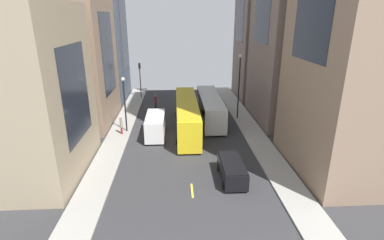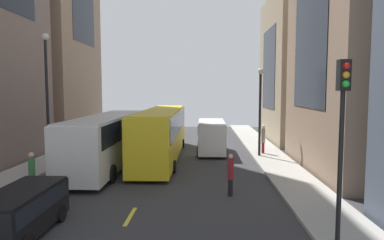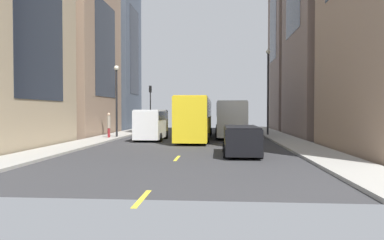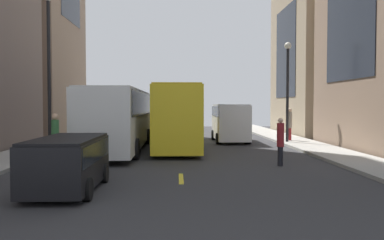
{
  "view_description": "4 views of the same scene",
  "coord_description": "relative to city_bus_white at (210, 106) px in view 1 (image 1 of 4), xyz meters",
  "views": [
    {
      "loc": [
        1.16,
        32.62,
        13.06
      ],
      "look_at": [
        -0.67,
        0.66,
        1.7
      ],
      "focal_mm": 27.51,
      "sensor_mm": 36.0,
      "label": 1
    },
    {
      "loc": [
        2.9,
        -25.76,
        4.99
      ],
      "look_at": [
        1.97,
        1.27,
        2.64
      ],
      "focal_mm": 32.22,
      "sensor_mm": 36.0,
      "label": 2
    },
    {
      "loc": [
        -2.14,
        30.64,
        2.48
      ],
      "look_at": [
        0.39,
        -3.02,
        1.61
      ],
      "focal_mm": 32.64,
      "sensor_mm": 36.0,
      "label": 3
    },
    {
      "loc": [
        -0.15,
        -26.62,
        2.56
      ],
      "look_at": [
        0.88,
        0.8,
        1.52
      ],
      "focal_mm": 38.28,
      "sensor_mm": 36.0,
      "label": 4
    }
  ],
  "objects": [
    {
      "name": "ground_plane",
      "position": [
        3.31,
        3.93,
        -2.01
      ],
      "size": [
        42.24,
        42.24,
        0.0
      ],
      "primitive_type": "plane",
      "color": "#333335"
    },
    {
      "name": "sidewalk_west",
      "position": [
        -4.52,
        3.93,
        -1.93
      ],
      "size": [
        2.58,
        44.0,
        0.15
      ],
      "primitive_type": "cube",
      "color": "#9E9B93",
      "rests_on": "ground"
    },
    {
      "name": "sidewalk_east",
      "position": [
        11.14,
        3.93,
        -1.93
      ],
      "size": [
        2.58,
        44.0,
        0.15
      ],
      "primitive_type": "cube",
      "color": "#9E9B93",
      "rests_on": "ground"
    },
    {
      "name": "lane_stripe_0",
      "position": [
        3.31,
        -17.07,
        -2.0
      ],
      "size": [
        0.16,
        2.0,
        0.01
      ],
      "primitive_type": "cube",
      "color": "yellow",
      "rests_on": "ground"
    },
    {
      "name": "lane_stripe_1",
      "position": [
        3.31,
        -8.67,
        -2.0
      ],
      "size": [
        0.16,
        2.0,
        0.01
      ],
      "primitive_type": "cube",
      "color": "yellow",
      "rests_on": "ground"
    },
    {
      "name": "lane_stripe_2",
      "position": [
        3.31,
        -0.27,
        -2.0
      ],
      "size": [
        0.16,
        2.0,
        0.01
      ],
      "primitive_type": "cube",
      "color": "yellow",
      "rests_on": "ground"
    },
    {
      "name": "lane_stripe_3",
      "position": [
        3.31,
        8.13,
        -2.0
      ],
      "size": [
        0.16,
        2.0,
        0.01
      ],
      "primitive_type": "cube",
      "color": "yellow",
      "rests_on": "ground"
    },
    {
      "name": "lane_stripe_4",
      "position": [
        3.31,
        16.53,
        -2.0
      ],
      "size": [
        0.16,
        2.0,
        0.01
      ],
      "primitive_type": "cube",
      "color": "yellow",
      "rests_on": "ground"
    },
    {
      "name": "building_east_0",
      "position": [
        16.53,
        -12.59,
        8.62
      ],
      "size": [
        7.87,
        8.79,
        21.27
      ],
      "color": "#4C5666",
      "rests_on": "ground"
    },
    {
      "name": "building_east_1",
      "position": [
        16.91,
        -0.39,
        6.71
      ],
      "size": [
        8.65,
        11.32,
        17.44
      ],
      "color": "#937760",
      "rests_on": "ground"
    },
    {
      "name": "building_east_2",
      "position": [
        16.76,
        12.68,
        5.09
      ],
      "size": [
        8.35,
        11.22,
        14.19
      ],
      "color": "tan",
      "rests_on": "ground"
    },
    {
      "name": "city_bus_white",
      "position": [
        0.0,
        0.0,
        0.0
      ],
      "size": [
        2.81,
        12.12,
        3.35
      ],
      "color": "silver",
      "rests_on": "ground"
    },
    {
      "name": "streetcar_yellow",
      "position": [
        3.17,
        3.14,
        0.12
      ],
      "size": [
        2.7,
        14.55,
        3.59
      ],
      "color": "yellow",
      "rests_on": "ground"
    },
    {
      "name": "delivery_van_white",
      "position": [
        6.83,
        5.25,
        -0.5
      ],
      "size": [
        2.25,
        5.32,
        2.58
      ],
      "color": "white",
      "rests_on": "ground"
    },
    {
      "name": "car_black_0",
      "position": [
        -0.12,
        14.97,
        -1.05
      ],
      "size": [
        2.05,
        4.52,
        1.62
      ],
      "color": "black",
      "rests_on": "ground"
    },
    {
      "name": "car_black_1",
      "position": [
        -0.06,
        -10.55,
        -1.07
      ],
      "size": [
        1.89,
        4.1,
        1.59
      ],
      "color": "black",
      "rests_on": "ground"
    },
    {
      "name": "pedestrian_crossing_near",
      "position": [
        -1.48,
        -6.94,
        -0.79
      ],
      "size": [
        0.29,
        0.29,
        2.23
      ],
      "rotation": [
        0.0,
        0.0,
        0.19
      ],
      "color": "gray",
      "rests_on": "ground"
    },
    {
      "name": "pedestrian_crossing_mid",
      "position": [
        7.48,
        -5.87,
        -0.93
      ],
      "size": [
        0.3,
        0.3,
        2.0
      ],
      "rotation": [
        0.0,
        0.0,
        1.75
      ],
      "color": "black",
      "rests_on": "ground"
    },
    {
      "name": "pedestrian_waiting_curb",
      "position": [
        10.78,
        4.53,
        -0.68
      ],
      "size": [
        0.3,
        0.3,
        2.17
      ],
      "rotation": [
        0.0,
        0.0,
        0.78
      ],
      "color": "maroon",
      "rests_on": "ground"
    },
    {
      "name": "traffic_light_near_corner",
      "position": [
        10.25,
        -11.7,
        2.13
      ],
      "size": [
        0.32,
        0.44,
        5.72
      ],
      "color": "black",
      "rests_on": "ground"
    },
    {
      "name": "streetlamp_near",
      "position": [
        -3.73,
        -0.3,
        3.17
      ],
      "size": [
        0.44,
        0.44,
        8.39
      ],
      "color": "black",
      "rests_on": "ground"
    },
    {
      "name": "streetlamp_far",
      "position": [
        10.35,
        3.6,
        2.13
      ],
      "size": [
        0.44,
        0.44,
        6.43
      ],
      "color": "black",
      "rests_on": "ground"
    }
  ]
}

